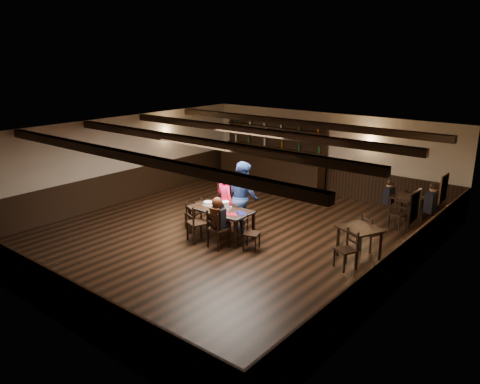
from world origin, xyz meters
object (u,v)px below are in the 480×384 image
Objects in this scene: chair_near_left at (194,220)px; chair_near_right at (216,227)px; man_blue at (243,197)px; cake at (208,203)px; dining_table at (221,212)px; woman_pink at (225,202)px; bar_counter at (271,165)px.

chair_near_right is at bearing 3.28° from chair_near_left.
man_blue reaches higher than cake.
chair_near_left is at bearing -113.38° from dining_table.
chair_near_left is 0.77m from cake.
man_blue is (0.16, 0.70, 0.26)m from dining_table.
chair_near_right reaches higher than cake.
chair_near_right is 1.13m from cake.
woman_pink is 0.46m from cake.
chair_near_right is 0.22× the size of bar_counter.
cake is at bearing 142.22° from chair_near_right.
cake is at bearing 68.90° from woman_pink.
chair_near_right is at bearing -67.46° from bar_counter.
chair_near_right is (0.69, 0.04, -0.02)m from chair_near_left.
bar_counter is at bearing 106.06° from chair_near_left.
man_blue is at bearing -63.76° from bar_counter.
chair_near_right is 5.98m from bar_counter.
cake is 5.04m from bar_counter.
bar_counter reaches higher than man_blue.
man_blue is (0.46, 1.38, 0.37)m from chair_near_left.
woman_pink is 0.36× the size of bar_counter.
dining_table is at bearing 130.91° from woman_pink.
chair_near_left is 5.79m from bar_counter.
chair_near_right is (0.40, -0.64, -0.12)m from dining_table.
woman_pink is at bearing 118.02° from dining_table.
chair_near_left is at bearing -73.94° from bar_counter.
woman_pink is 4.76m from bar_counter.
bar_counter is at bearing -41.47° from man_blue.
dining_table is 0.75m from chair_near_left.
cake is (-0.26, -0.38, 0.00)m from woman_pink.
chair_near_left is 1.50m from man_blue.
dining_table is 5.87× the size of cake.
woman_pink is at bearing 120.27° from chair_near_right.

